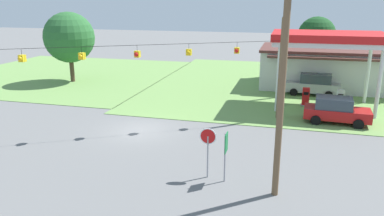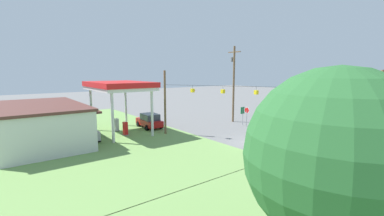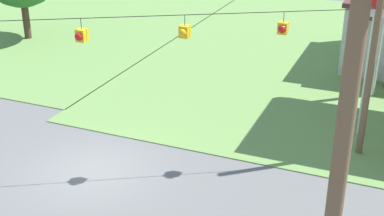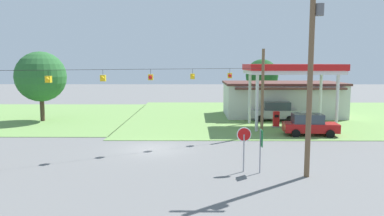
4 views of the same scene
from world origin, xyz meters
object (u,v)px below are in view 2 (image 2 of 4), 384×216
at_px(car_at_pumps_front, 149,121).
at_px(car_at_pumps_rear, 86,130).
at_px(utility_pole_main, 234,80).
at_px(tree_west_verge, 335,157).
at_px(fuel_pump_near, 125,129).
at_px(fuel_pump_far, 117,125).
at_px(stop_sign_roadside, 247,112).
at_px(gas_station_canopy, 119,87).
at_px(route_sign, 243,112).
at_px(gas_station_store, 40,124).

height_order(car_at_pumps_front, car_at_pumps_rear, car_at_pumps_rear).
height_order(car_at_pumps_rear, utility_pole_main, utility_pole_main).
height_order(car_at_pumps_front, tree_west_verge, tree_west_verge).
distance_m(fuel_pump_near, car_at_pumps_front, 4.41).
xyz_separation_m(car_at_pumps_front, car_at_pumps_rear, (-1.15, 7.98, 0.08)).
bearing_deg(car_at_pumps_front, utility_pole_main, -103.52).
relative_size(fuel_pump_far, stop_sign_roadside, 0.60).
distance_m(gas_station_canopy, tree_west_verge, 24.92).
relative_size(car_at_pumps_front, route_sign, 1.87).
bearing_deg(fuel_pump_near, car_at_pumps_rear, 79.64).
bearing_deg(gas_station_store, gas_station_canopy, -97.08).
xyz_separation_m(fuel_pump_far, route_sign, (-6.60, -14.62, 1.00)).
distance_m(gas_station_canopy, utility_pole_main, 15.56).
bearing_deg(car_at_pumps_front, tree_west_verge, 167.09).
relative_size(gas_station_canopy, gas_station_store, 0.64).
distance_m(gas_station_canopy, car_at_pumps_front, 5.97).
height_order(gas_station_store, tree_west_verge, tree_west_verge).
relative_size(gas_station_canopy, fuel_pump_near, 5.55).
bearing_deg(route_sign, tree_west_verge, 136.78).
bearing_deg(gas_station_canopy, car_at_pumps_front, -81.68).
distance_m(utility_pole_main, tree_west_verge, 28.79).
bearing_deg(gas_station_store, fuel_pump_far, -87.56).
bearing_deg(stop_sign_roadside, fuel_pump_far, -117.52).
bearing_deg(route_sign, gas_station_store, 74.37).
height_order(stop_sign_roadside, route_sign, stop_sign_roadside).
bearing_deg(route_sign, stop_sign_roadside, 165.79).
xyz_separation_m(fuel_pump_near, car_at_pumps_front, (1.88, -3.99, 0.22)).
relative_size(gas_station_canopy, stop_sign_roadside, 3.35).
relative_size(car_at_pumps_front, tree_west_verge, 0.63).
bearing_deg(car_at_pumps_front, route_sign, -115.22).
relative_size(route_sign, utility_pole_main, 0.23).
xyz_separation_m(gas_station_store, tree_west_verge, (-25.62, -4.22, 2.66)).
bearing_deg(car_at_pumps_rear, fuel_pump_near, 84.40).
distance_m(stop_sign_roadside, utility_pole_main, 5.26).
height_order(utility_pole_main, tree_west_verge, utility_pole_main).
bearing_deg(fuel_pump_near, gas_station_canopy, 0.07).
xyz_separation_m(fuel_pump_near, route_sign, (-4.00, -14.62, 1.00)).
height_order(fuel_pump_near, stop_sign_roadside, stop_sign_roadside).
bearing_deg(gas_station_store, route_sign, -105.63).
relative_size(fuel_pump_near, tree_west_verge, 0.21).
height_order(gas_station_canopy, gas_station_store, gas_station_canopy).
bearing_deg(gas_station_store, car_at_pumps_front, -91.86).
height_order(route_sign, tree_west_verge, tree_west_verge).
bearing_deg(stop_sign_roadside, gas_station_canopy, -113.30).
xyz_separation_m(fuel_pump_near, stop_sign_roadside, (-4.90, -14.39, 1.10)).
distance_m(fuel_pump_near, tree_west_verge, 23.94).
bearing_deg(stop_sign_roadside, fuel_pump_near, -108.80).
distance_m(fuel_pump_far, car_at_pumps_rear, 4.41).
relative_size(car_at_pumps_rear, route_sign, 2.04).
relative_size(gas_station_store, tree_west_verge, 1.81).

